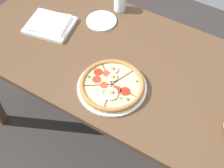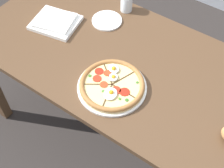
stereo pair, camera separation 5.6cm
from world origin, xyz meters
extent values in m
plane|color=#2D2826|center=(0.00, 0.00, 0.00)|extent=(12.00, 12.00, 0.00)
cube|color=#513823|center=(0.00, 0.00, 0.74)|extent=(1.53, 0.78, 0.03)
cube|color=#513823|center=(-0.72, 0.34, 0.36)|extent=(0.06, 0.06, 0.72)
cylinder|color=white|center=(0.09, -0.18, 0.76)|extent=(0.32, 0.32, 0.01)
cylinder|color=#E5C684|center=(0.09, -0.18, 0.77)|extent=(0.30, 0.30, 0.01)
cylinder|color=#E0CC84|center=(0.09, -0.18, 0.78)|extent=(0.26, 0.26, 0.00)
torus|color=#A36B38|center=(0.09, -0.18, 0.78)|extent=(0.30, 0.30, 0.02)
cube|color=#472D19|center=(0.12, -0.12, 0.78)|extent=(0.05, 0.12, 0.00)
cube|color=#472D19|center=(0.04, -0.14, 0.78)|extent=(0.11, 0.08, 0.00)
cube|color=#472D19|center=(0.04, -0.22, 0.78)|extent=(0.11, 0.08, 0.00)
cube|color=#472D19|center=(0.11, -0.24, 0.78)|extent=(0.04, 0.13, 0.00)
cube|color=#472D19|center=(0.16, -0.18, 0.78)|extent=(0.13, 0.01, 0.00)
cylinder|color=red|center=(0.02, -0.19, 0.78)|extent=(0.04, 0.04, 0.00)
cylinder|color=red|center=(0.04, -0.14, 0.78)|extent=(0.04, 0.04, 0.00)
cylinder|color=red|center=(0.00, -0.15, 0.78)|extent=(0.04, 0.04, 0.00)
cylinder|color=red|center=(0.06, -0.20, 0.78)|extent=(0.04, 0.04, 0.00)
cylinder|color=red|center=(0.16, -0.18, 0.78)|extent=(0.05, 0.05, 0.00)
cylinder|color=red|center=(0.13, -0.20, 0.78)|extent=(0.04, 0.04, 0.00)
ellipsoid|color=white|center=(0.12, -0.23, 0.79)|extent=(0.07, 0.08, 0.01)
sphere|color=#F4AD1E|center=(0.12, -0.23, 0.79)|extent=(0.02, 0.02, 0.02)
ellipsoid|color=white|center=(0.05, -0.10, 0.79)|extent=(0.08, 0.07, 0.01)
sphere|color=#F4AD1E|center=(0.05, -0.11, 0.79)|extent=(0.02, 0.02, 0.02)
ellipsoid|color=white|center=(0.08, -0.15, 0.79)|extent=(0.06, 0.06, 0.01)
sphere|color=#F4AD1E|center=(0.08, -0.15, 0.79)|extent=(0.02, 0.02, 0.02)
cylinder|color=#386B23|center=(0.18, -0.11, 0.78)|extent=(0.01, 0.01, 0.00)
cylinder|color=#477A2D|center=(0.12, -0.23, 0.78)|extent=(0.01, 0.01, 0.00)
cylinder|color=#477A2D|center=(0.08, -0.24, 0.78)|extent=(0.01, 0.01, 0.00)
cylinder|color=#386B23|center=(-0.02, -0.20, 0.78)|extent=(0.01, 0.01, 0.00)
cylinder|color=#477A2D|center=(0.17, -0.17, 0.78)|extent=(0.01, 0.01, 0.00)
cylinder|color=#2D5B1E|center=(0.10, -0.21, 0.78)|extent=(0.01, 0.01, 0.00)
cylinder|color=#386B23|center=(0.20, -0.22, 0.78)|extent=(0.02, 0.02, 0.00)
cylinder|color=#477A2D|center=(0.17, -0.23, 0.78)|extent=(0.01, 0.01, 0.00)
cube|color=white|center=(-0.41, 0.00, 0.76)|extent=(0.27, 0.24, 0.02)
cube|color=white|center=(-0.41, 0.00, 0.78)|extent=(0.23, 0.21, 0.02)
cylinder|color=white|center=(-0.16, 0.32, 0.80)|extent=(0.07, 0.07, 0.09)
cylinder|color=silver|center=(-0.16, 0.32, 0.78)|extent=(0.06, 0.06, 0.05)
cylinder|color=white|center=(-0.19, 0.18, 0.76)|extent=(0.17, 0.17, 0.01)
camera|label=1|loc=(0.53, -0.91, 1.90)|focal=50.00mm
camera|label=2|loc=(0.58, -0.88, 1.90)|focal=50.00mm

